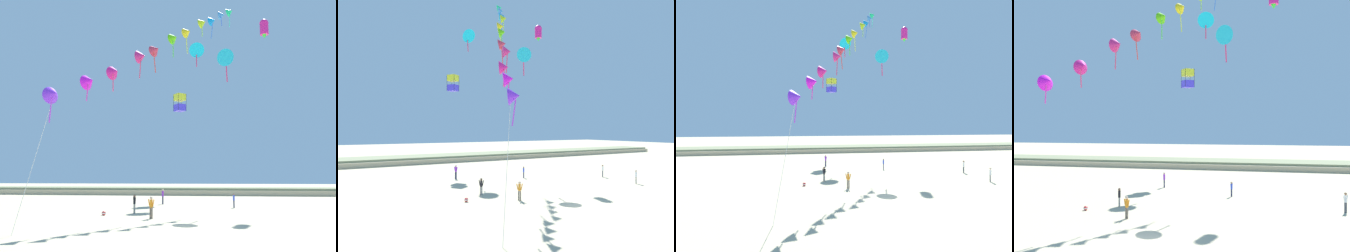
% 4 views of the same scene
% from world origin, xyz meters
% --- Properties ---
extents(ground_plane, '(240.00, 240.00, 0.00)m').
position_xyz_m(ground_plane, '(0.00, 0.00, 0.00)').
color(ground_plane, beige).
extents(dune_ridge, '(120.00, 9.21, 1.22)m').
position_xyz_m(dune_ridge, '(0.00, 40.90, 0.61)').
color(dune_ridge, '#BFAE8B').
rests_on(dune_ridge, ground).
extents(person_near_right, '(0.39, 0.52, 1.64)m').
position_xyz_m(person_near_right, '(-5.18, 8.33, 0.95)').
color(person_near_right, gray).
rests_on(person_near_right, ground).
extents(person_far_left, '(0.23, 0.52, 1.49)m').
position_xyz_m(person_far_left, '(3.99, 14.93, 0.86)').
color(person_far_left, '#282D4C').
rests_on(person_far_left, ground).
extents(person_far_right, '(0.33, 0.59, 1.75)m').
position_xyz_m(person_far_right, '(-3.96, 18.71, 1.01)').
color(person_far_right, '#282D4C').
rests_on(person_far_right, ground).
extents(person_far_center, '(0.58, 0.32, 1.70)m').
position_xyz_m(person_far_center, '(-3.10, 4.70, 0.98)').
color(person_far_center, '#726656').
rests_on(person_far_center, ground).
extents(kite_banner_string, '(14.92, 27.52, 25.91)m').
position_xyz_m(kite_banner_string, '(-1.76, 10.17, 16.72)').
color(kite_banner_string, '#7E2CEF').
extents(large_kite_low_lead, '(2.07, 1.54, 3.65)m').
position_xyz_m(large_kite_low_lead, '(3.50, 14.15, 15.92)').
color(large_kite_low_lead, '#1CC0E2').
extents(large_kite_mid_trail, '(1.25, 1.25, 2.34)m').
position_xyz_m(large_kite_mid_trail, '(8.16, 17.42, 20.48)').
color(large_kite_mid_trail, '#E01E8B').
extents(large_kite_high_solo, '(2.33, 1.94, 3.59)m').
position_xyz_m(large_kite_high_solo, '(0.00, 24.41, 20.72)').
color(large_kite_high_solo, '#0CBDEB').
extents(large_kite_outer_drift, '(1.81, 1.81, 2.39)m').
position_xyz_m(large_kite_outer_drift, '(-2.36, 24.40, 13.24)').
color(large_kite_outer_drift, '#4539F1').
extents(beach_ball, '(0.36, 0.36, 0.36)m').
position_xyz_m(beach_ball, '(-7.44, 6.55, 0.18)').
color(beach_ball, red).
rests_on(beach_ball, ground).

